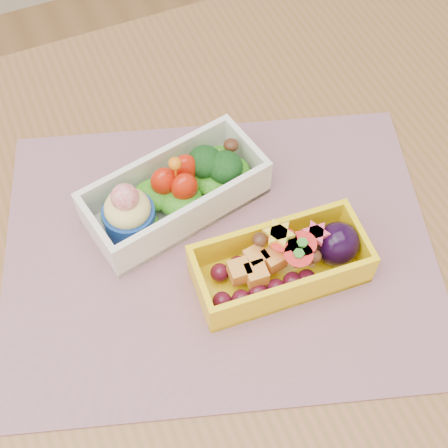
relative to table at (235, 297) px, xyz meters
name	(u,v)px	position (x,y,z in m)	size (l,w,h in m)	color
ground	(230,435)	(0.00, 0.00, -0.65)	(3.00, 3.00, 0.00)	olive
table	(235,297)	(0.00, 0.00, 0.00)	(1.20, 0.80, 0.75)	brown
placemat	(219,250)	(-0.01, 0.01, 0.10)	(0.45, 0.35, 0.00)	#A57180
bento_white	(174,193)	(-0.04, 0.08, 0.13)	(0.21, 0.12, 0.08)	white
bento_yellow	(284,262)	(0.04, -0.04, 0.13)	(0.18, 0.09, 0.06)	yellow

